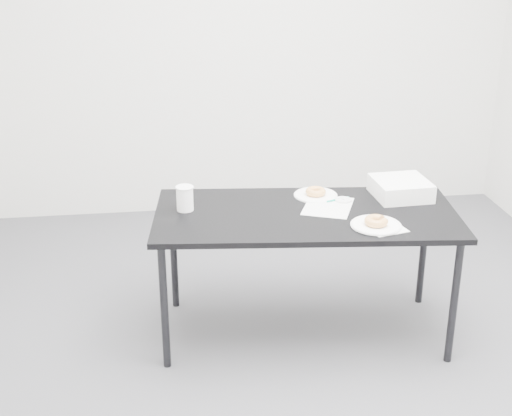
{
  "coord_description": "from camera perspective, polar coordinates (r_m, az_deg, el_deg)",
  "views": [
    {
      "loc": [
        -0.53,
        -3.03,
        2.04
      ],
      "look_at": [
        -0.11,
        0.02,
        0.79
      ],
      "focal_mm": 50.0,
      "sensor_mm": 36.0,
      "label": 1
    }
  ],
  "objects": [
    {
      "name": "napkin",
      "position": [
        3.42,
        10.29,
        -1.56
      ],
      "size": [
        0.2,
        0.2,
        0.0
      ],
      "primitive_type": "cube",
      "rotation": [
        0.0,
        0.0,
        0.25
      ],
      "color": "white",
      "rests_on": "table"
    },
    {
      "name": "donut_near",
      "position": [
        3.42,
        9.6,
        -1.03
      ],
      "size": [
        0.13,
        0.13,
        0.04
      ],
      "primitive_type": "torus",
      "rotation": [
        0.0,
        0.0,
        0.11
      ],
      "color": "#DC8845",
      "rests_on": "plate_near"
    },
    {
      "name": "floor",
      "position": [
        3.69,
        1.78,
        -11.48
      ],
      "size": [
        4.0,
        4.0,
        0.0
      ],
      "primitive_type": "plane",
      "color": "#49484D",
      "rests_on": "ground"
    },
    {
      "name": "logo_patch",
      "position": [
        3.72,
        6.82,
        0.71
      ],
      "size": [
        0.06,
        0.06,
        0.0
      ],
      "primitive_type": "cube",
      "rotation": [
        0.0,
        0.0,
        -0.39
      ],
      "color": "green",
      "rests_on": "scorecard"
    },
    {
      "name": "coffee_cup",
      "position": [
        3.56,
        -5.71,
        0.78
      ],
      "size": [
        0.08,
        0.08,
        0.13
      ],
      "primitive_type": "cylinder",
      "color": "white",
      "rests_on": "table"
    },
    {
      "name": "donut_far",
      "position": [
        3.76,
        4.8,
        1.32
      ],
      "size": [
        0.14,
        0.14,
        0.04
      ],
      "primitive_type": "torus",
      "rotation": [
        0.0,
        0.0,
        -0.42
      ],
      "color": "#DC8845",
      "rests_on": "plate_far"
    },
    {
      "name": "bakery_box",
      "position": [
        3.81,
        11.49,
        1.56
      ],
      "size": [
        0.29,
        0.29,
        0.09
      ],
      "primitive_type": "cube",
      "rotation": [
        0.0,
        0.0,
        0.06
      ],
      "color": "white",
      "rests_on": "table"
    },
    {
      "name": "plate_near",
      "position": [
        3.43,
        9.57,
        -1.37
      ],
      "size": [
        0.24,
        0.24,
        0.01
      ],
      "primitive_type": "cylinder",
      "color": "white",
      "rests_on": "napkin"
    },
    {
      "name": "pen",
      "position": [
        3.71,
        6.54,
        0.69
      ],
      "size": [
        0.13,
        0.06,
        0.01
      ],
      "primitive_type": "cylinder",
      "rotation": [
        0.0,
        1.57,
        0.36
      ],
      "color": "#0E9B7E",
      "rests_on": "scorecard"
    },
    {
      "name": "cup_lid",
      "position": [
        3.71,
        6.99,
        0.63
      ],
      "size": [
        0.09,
        0.09,
        0.01
      ],
      "primitive_type": "cylinder",
      "color": "silver",
      "rests_on": "table"
    },
    {
      "name": "table",
      "position": [
        3.57,
        4.0,
        -1.12
      ],
      "size": [
        1.57,
        0.86,
        0.69
      ],
      "rotation": [
        0.0,
        0.0,
        -0.1
      ],
      "color": "black",
      "rests_on": "floor"
    },
    {
      "name": "plate_far",
      "position": [
        3.77,
        4.79,
        1.02
      ],
      "size": [
        0.23,
        0.23,
        0.01
      ],
      "primitive_type": "cylinder",
      "color": "white",
      "rests_on": "table"
    },
    {
      "name": "wall_back",
      "position": [
        5.1,
        -1.83,
        14.34
      ],
      "size": [
        4.0,
        0.02,
        2.7
      ],
      "primitive_type": "cube",
      "color": "silver",
      "rests_on": "floor"
    },
    {
      "name": "scorecard",
      "position": [
        3.63,
        5.78,
        0.14
      ],
      "size": [
        0.32,
        0.36,
        0.0
      ],
      "primitive_type": "cube",
      "rotation": [
        0.0,
        0.0,
        -0.39
      ],
      "color": "white",
      "rests_on": "table"
    }
  ]
}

